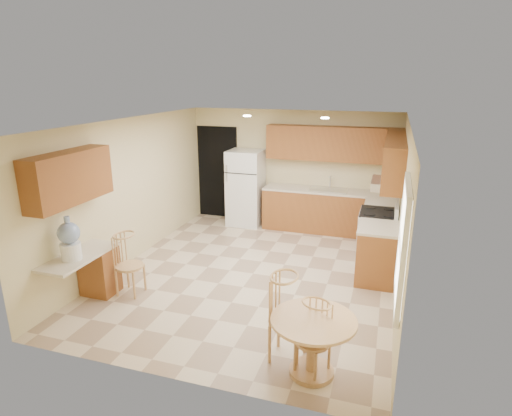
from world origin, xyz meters
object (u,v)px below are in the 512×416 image
(refrigerator, at_px, (246,188))
(chair_table_b, at_px, (312,337))
(dining_table, at_px, (313,338))
(chair_table_a, at_px, (286,314))
(stove, at_px, (377,236))
(chair_desk, at_px, (125,261))
(water_crock, at_px, (70,240))

(refrigerator, distance_m, chair_table_b, 5.25)
(dining_table, bearing_deg, chair_table_b, -90.00)
(dining_table, height_order, chair_table_a, chair_table_a)
(stove, xyz_separation_m, chair_table_a, (-0.85, -3.28, 0.16))
(chair_desk, relative_size, water_crock, 1.54)
(chair_table_a, height_order, chair_desk, chair_table_a)
(stove, bearing_deg, chair_table_b, -98.62)
(refrigerator, relative_size, chair_table_a, 1.61)
(dining_table, bearing_deg, refrigerator, 117.06)
(refrigerator, relative_size, chair_table_b, 1.94)
(dining_table, relative_size, chair_desk, 0.99)
(chair_table_b, relative_size, chair_desk, 0.91)
(chair_table_a, relative_size, chair_desk, 1.10)
(chair_table_a, bearing_deg, water_crock, -91.10)
(stove, relative_size, chair_table_a, 1.06)
(chair_table_a, distance_m, water_crock, 3.11)
(dining_table, relative_size, water_crock, 1.51)
(refrigerator, bearing_deg, chair_desk, -99.24)
(chair_desk, bearing_deg, chair_table_a, 72.08)
(refrigerator, height_order, stove, refrigerator)
(chair_table_a, relative_size, chair_table_b, 1.21)
(chair_table_a, xyz_separation_m, chair_desk, (-2.62, 0.81, -0.06))
(chair_table_b, bearing_deg, stove, -75.02)
(chair_table_a, xyz_separation_m, water_crock, (-3.07, 0.26, 0.42))
(chair_table_b, bearing_deg, water_crock, 16.20)
(chair_desk, bearing_deg, dining_table, 72.05)
(dining_table, relative_size, chair_table_a, 0.90)
(chair_table_a, relative_size, water_crock, 1.68)
(chair_table_b, distance_m, chair_desk, 3.11)
(refrigerator, xyz_separation_m, water_crock, (-1.05, -4.24, 0.22))
(stove, distance_m, chair_desk, 4.26)
(refrigerator, xyz_separation_m, chair_table_a, (2.02, -4.50, -0.20))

